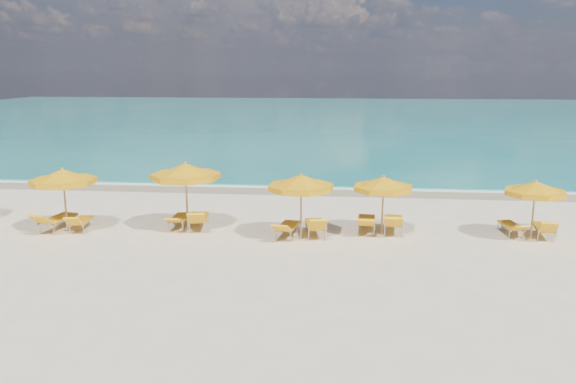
# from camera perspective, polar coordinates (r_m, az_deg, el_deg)

# --- Properties ---
(ground_plane) EXTENTS (120.00, 120.00, 0.00)m
(ground_plane) POSITION_cam_1_polar(r_m,az_deg,el_deg) (19.88, -0.44, -4.31)
(ground_plane) COLOR beige
(ocean) EXTENTS (120.00, 80.00, 0.30)m
(ocean) POSITION_cam_1_polar(r_m,az_deg,el_deg) (67.20, 4.05, 7.58)
(ocean) COLOR #147571
(ocean) RESTS_ON ground
(wet_sand_band) EXTENTS (120.00, 2.60, 0.01)m
(wet_sand_band) POSITION_cam_1_polar(r_m,az_deg,el_deg) (27.02, 1.27, 0.22)
(wet_sand_band) COLOR tan
(wet_sand_band) RESTS_ON ground
(foam_line) EXTENTS (120.00, 1.20, 0.03)m
(foam_line) POSITION_cam_1_polar(r_m,az_deg,el_deg) (27.80, 1.40, 0.57)
(foam_line) COLOR white
(foam_line) RESTS_ON ground
(whitecap_near) EXTENTS (14.00, 0.36, 0.05)m
(whitecap_near) POSITION_cam_1_polar(r_m,az_deg,el_deg) (37.26, -6.80, 3.55)
(whitecap_near) COLOR white
(whitecap_near) RESTS_ON ground
(whitecap_far) EXTENTS (18.00, 0.30, 0.05)m
(whitecap_far) POSITION_cam_1_polar(r_m,az_deg,el_deg) (43.71, 13.59, 4.61)
(whitecap_far) COLOR white
(whitecap_far) RESTS_ON ground
(umbrella_2) EXTENTS (2.98, 2.98, 2.33)m
(umbrella_2) POSITION_cam_1_polar(r_m,az_deg,el_deg) (21.30, -21.90, 1.42)
(umbrella_2) COLOR tan
(umbrella_2) RESTS_ON ground
(umbrella_3) EXTENTS (3.12, 3.12, 2.51)m
(umbrella_3) POSITION_cam_1_polar(r_m,az_deg,el_deg) (20.27, -10.36, 2.04)
(umbrella_3) COLOR tan
(umbrella_3) RESTS_ON ground
(umbrella_4) EXTENTS (2.85, 2.85, 2.31)m
(umbrella_4) POSITION_cam_1_polar(r_m,az_deg,el_deg) (18.89, 1.34, 0.94)
(umbrella_4) COLOR tan
(umbrella_4) RESTS_ON ground
(umbrella_5) EXTENTS (2.62, 2.62, 2.14)m
(umbrella_5) POSITION_cam_1_polar(r_m,az_deg,el_deg) (19.66, 9.67, 0.80)
(umbrella_5) COLOR tan
(umbrella_5) RESTS_ON ground
(umbrella_6) EXTENTS (2.24, 2.24, 2.08)m
(umbrella_6) POSITION_cam_1_polar(r_m,az_deg,el_deg) (20.64, 23.83, 0.32)
(umbrella_6) COLOR tan
(umbrella_6) RESTS_ON ground
(lounger_2_left) EXTENTS (0.95, 2.04, 0.87)m
(lounger_2_left) POSITION_cam_1_polar(r_m,az_deg,el_deg) (22.02, -22.37, -2.95)
(lounger_2_left) COLOR #A5A8AD
(lounger_2_left) RESTS_ON ground
(lounger_2_right) EXTENTS (0.74, 1.70, 0.74)m
(lounger_2_right) POSITION_cam_1_polar(r_m,az_deg,el_deg) (21.69, -20.26, -3.11)
(lounger_2_right) COLOR #A5A8AD
(lounger_2_right) RESTS_ON ground
(lounger_3_left) EXTENTS (0.59, 1.75, 0.63)m
(lounger_3_left) POSITION_cam_1_polar(r_m,az_deg,el_deg) (21.10, -10.93, -2.98)
(lounger_3_left) COLOR #A5A8AD
(lounger_3_left) RESTS_ON ground
(lounger_3_right) EXTENTS (0.94, 1.97, 0.89)m
(lounger_3_right) POSITION_cam_1_polar(r_m,az_deg,el_deg) (20.77, -9.03, -3.05)
(lounger_3_right) COLOR #A5A8AD
(lounger_3_right) RESTS_ON ground
(lounger_4_left) EXTENTS (0.85, 1.86, 0.73)m
(lounger_4_left) POSITION_cam_1_polar(r_m,az_deg,el_deg) (19.56, -0.06, -3.94)
(lounger_4_left) COLOR #A5A8AD
(lounger_4_left) RESTS_ON ground
(lounger_4_right) EXTENTS (0.89, 1.91, 0.89)m
(lounger_4_right) POSITION_cam_1_polar(r_m,az_deg,el_deg) (19.67, 2.79, -3.80)
(lounger_4_right) COLOR #A5A8AD
(lounger_4_right) RESTS_ON ground
(lounger_5_left) EXTENTS (0.72, 1.96, 0.78)m
(lounger_5_left) POSITION_cam_1_polar(r_m,az_deg,el_deg) (20.39, 7.95, -3.33)
(lounger_5_left) COLOR #A5A8AD
(lounger_5_left) RESTS_ON ground
(lounger_5_right) EXTENTS (0.78, 1.99, 0.87)m
(lounger_5_right) POSITION_cam_1_polar(r_m,az_deg,el_deg) (20.41, 10.63, -3.38)
(lounger_5_right) COLOR #A5A8AD
(lounger_5_right) RESTS_ON ground
(lounger_6_left) EXTENTS (0.70, 1.68, 0.63)m
(lounger_6_left) POSITION_cam_1_polar(r_m,az_deg,el_deg) (21.29, 21.70, -3.54)
(lounger_6_left) COLOR #A5A8AD
(lounger_6_left) RESTS_ON ground
(lounger_6_right) EXTENTS (0.81, 1.73, 0.82)m
(lounger_6_right) POSITION_cam_1_polar(r_m,az_deg,el_deg) (21.37, 24.50, -3.68)
(lounger_6_right) COLOR #A5A8AD
(lounger_6_right) RESTS_ON ground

